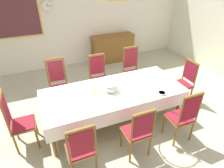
{
  "coord_description": "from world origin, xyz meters",
  "views": [
    {
      "loc": [
        -1.28,
        -3.0,
        2.94
      ],
      "look_at": [
        -0.02,
        0.03,
        0.92
      ],
      "focal_mm": 31.43,
      "sensor_mm": 36.0,
      "label": 1
    }
  ],
  "objects_px": {
    "chair_south_b": "(138,131)",
    "chair_south_c": "(183,116)",
    "framed_painting": "(15,16)",
    "chair_south_a": "(81,149)",
    "dining_table": "(113,93)",
    "soup_tureen": "(111,86)",
    "chair_head_west": "(17,121)",
    "candlestick_east": "(130,81)",
    "mounted_clock": "(47,6)",
    "bowl_near_right": "(132,74)",
    "chair_north_c": "(132,69)",
    "bowl_near_left": "(162,93)",
    "candlestick_west": "(95,88)",
    "chair_north_b": "(99,76)",
    "spoon_primary": "(166,92)",
    "chair_north_a": "(59,83)",
    "spoon_secondary": "(135,74)",
    "chair_head_east": "(184,82)",
    "sideboard": "(113,48)"
  },
  "relations": [
    {
      "from": "soup_tureen",
      "to": "spoon_secondary",
      "type": "height_order",
      "value": "soup_tureen"
    },
    {
      "from": "chair_south_b",
      "to": "chair_south_c",
      "type": "height_order",
      "value": "chair_south_c"
    },
    {
      "from": "dining_table",
      "to": "candlestick_east",
      "type": "relative_size",
      "value": 8.65
    },
    {
      "from": "chair_south_a",
      "to": "chair_north_b",
      "type": "xyz_separation_m",
      "value": [
        0.98,
        1.99,
        0.0
      ]
    },
    {
      "from": "chair_head_west",
      "to": "candlestick_east",
      "type": "distance_m",
      "value": 2.21
    },
    {
      "from": "candlestick_east",
      "to": "chair_south_b",
      "type": "bearing_deg",
      "value": -108.84
    },
    {
      "from": "chair_south_a",
      "to": "chair_head_east",
      "type": "height_order",
      "value": "chair_south_a"
    },
    {
      "from": "chair_north_a",
      "to": "bowl_near_right",
      "type": "distance_m",
      "value": 1.69
    },
    {
      "from": "chair_north_c",
      "to": "framed_painting",
      "type": "bearing_deg",
      "value": -39.46
    },
    {
      "from": "chair_head_east",
      "to": "framed_painting",
      "type": "bearing_deg",
      "value": 47.76
    },
    {
      "from": "mounted_clock",
      "to": "dining_table",
      "type": "bearing_deg",
      "value": -76.79
    },
    {
      "from": "chair_south_c",
      "to": "spoon_primary",
      "type": "bearing_deg",
      "value": 91.81
    },
    {
      "from": "candlestick_east",
      "to": "bowl_near_right",
      "type": "distance_m",
      "value": 0.51
    },
    {
      "from": "chair_north_a",
      "to": "chair_south_a",
      "type": "bearing_deg",
      "value": 90.0
    },
    {
      "from": "bowl_near_left",
      "to": "chair_north_b",
      "type": "bearing_deg",
      "value": 118.32
    },
    {
      "from": "dining_table",
      "to": "chair_head_east",
      "type": "height_order",
      "value": "chair_head_east"
    },
    {
      "from": "chair_south_b",
      "to": "candlestick_east",
      "type": "height_order",
      "value": "candlestick_east"
    },
    {
      "from": "chair_south_c",
      "to": "candlestick_west",
      "type": "xyz_separation_m",
      "value": [
        -1.33,
        1.0,
        0.33
      ]
    },
    {
      "from": "chair_south_b",
      "to": "chair_south_c",
      "type": "xyz_separation_m",
      "value": [
        0.92,
        -0.0,
        0.02
      ]
    },
    {
      "from": "soup_tureen",
      "to": "candlestick_west",
      "type": "height_order",
      "value": "candlestick_west"
    },
    {
      "from": "chair_south_b",
      "to": "chair_south_c",
      "type": "relative_size",
      "value": 0.94
    },
    {
      "from": "chair_head_east",
      "to": "bowl_near_left",
      "type": "xyz_separation_m",
      "value": [
        -0.99,
        -0.48,
        0.23
      ]
    },
    {
      "from": "chair_south_c",
      "to": "framed_painting",
      "type": "relative_size",
      "value": 0.86
    },
    {
      "from": "bowl_near_right",
      "to": "chair_head_east",
      "type": "bearing_deg",
      "value": -19.76
    },
    {
      "from": "candlestick_west",
      "to": "sideboard",
      "type": "xyz_separation_m",
      "value": [
        1.55,
        2.85,
        -0.46
      ]
    },
    {
      "from": "chair_south_b",
      "to": "soup_tureen",
      "type": "relative_size",
      "value": 3.52
    },
    {
      "from": "chair_north_a",
      "to": "spoon_secondary",
      "type": "distance_m",
      "value": 1.78
    },
    {
      "from": "chair_north_a",
      "to": "chair_north_c",
      "type": "distance_m",
      "value": 1.9
    },
    {
      "from": "bowl_near_left",
      "to": "mounted_clock",
      "type": "bearing_deg",
      "value": 113.5
    },
    {
      "from": "candlestick_east",
      "to": "spoon_secondary",
      "type": "bearing_deg",
      "value": 50.55
    },
    {
      "from": "chair_south_b",
      "to": "candlestick_east",
      "type": "bearing_deg",
      "value": 71.16
    },
    {
      "from": "chair_north_b",
      "to": "candlestick_west",
      "type": "bearing_deg",
      "value": 67.79
    },
    {
      "from": "chair_head_west",
      "to": "bowl_near_right",
      "type": "relative_size",
      "value": 8.0
    },
    {
      "from": "bowl_near_left",
      "to": "sideboard",
      "type": "distance_m",
      "value": 3.36
    },
    {
      "from": "chair_south_a",
      "to": "chair_south_c",
      "type": "relative_size",
      "value": 0.97
    },
    {
      "from": "candlestick_east",
      "to": "dining_table",
      "type": "bearing_deg",
      "value": -180.0
    },
    {
      "from": "dining_table",
      "to": "soup_tureen",
      "type": "height_order",
      "value": "soup_tureen"
    },
    {
      "from": "chair_head_west",
      "to": "soup_tureen",
      "type": "bearing_deg",
      "value": 90.0
    },
    {
      "from": "dining_table",
      "to": "candlestick_west",
      "type": "bearing_deg",
      "value": 180.0
    },
    {
      "from": "chair_south_a",
      "to": "soup_tureen",
      "type": "relative_size",
      "value": 3.63
    },
    {
      "from": "sideboard",
      "to": "spoon_secondary",
      "type": "bearing_deg",
      "value": 79.69
    },
    {
      "from": "candlestick_west",
      "to": "mounted_clock",
      "type": "height_order",
      "value": "mounted_clock"
    },
    {
      "from": "candlestick_west",
      "to": "bowl_near_right",
      "type": "xyz_separation_m",
      "value": [
        1.01,
        0.42,
        -0.13
      ]
    },
    {
      "from": "chair_north_a",
      "to": "sideboard",
      "type": "distance_m",
      "value": 2.82
    },
    {
      "from": "chair_head_west",
      "to": "bowl_near_right",
      "type": "distance_m",
      "value": 2.5
    },
    {
      "from": "chair_head_west",
      "to": "spoon_primary",
      "type": "height_order",
      "value": "chair_head_west"
    },
    {
      "from": "framed_painting",
      "to": "sideboard",
      "type": "bearing_deg",
      "value": -5.21
    },
    {
      "from": "chair_south_b",
      "to": "dining_table",
      "type": "bearing_deg",
      "value": 91.95
    },
    {
      "from": "sideboard",
      "to": "soup_tureen",
      "type": "bearing_deg",
      "value": 66.72
    },
    {
      "from": "framed_painting",
      "to": "chair_south_a",
      "type": "bearing_deg",
      "value": -80.79
    }
  ]
}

